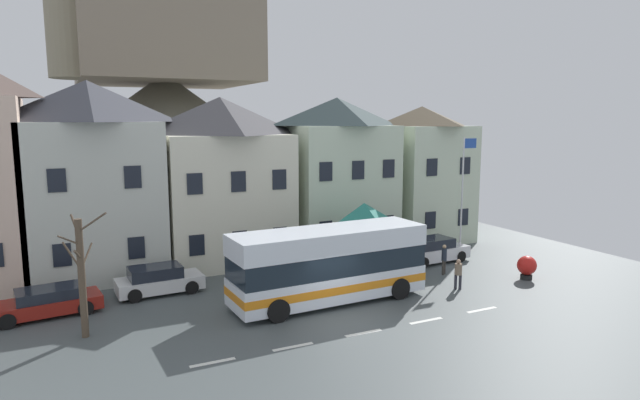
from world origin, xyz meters
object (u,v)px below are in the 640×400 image
object	(u,v)px
townhouse_04	(420,173)
public_bench	(371,253)
bus_shelter	(364,217)
pedestrian_00	(402,258)
pedestrian_02	(444,258)
hilltop_castle	(166,129)
pedestrian_03	(385,261)
townhouse_01	(92,179)
townhouse_02	(222,180)
parked_car_01	(47,302)
pedestrian_01	(458,272)
flagpole	(463,190)
harbour_buoy	(527,266)
parked_car_02	(432,250)
parked_car_00	(158,280)
townhouse_03	(337,174)
transit_bus	(329,265)
bare_tree_00	(82,275)

from	to	relation	value
townhouse_04	public_bench	world-z (taller)	townhouse_04
bus_shelter	pedestrian_00	world-z (taller)	bus_shelter
public_bench	pedestrian_02	bearing A→B (deg)	-63.15
hilltop_castle	pedestrian_03	size ratio (longest dim) A/B	21.20
townhouse_01	townhouse_02	size ratio (longest dim) A/B	1.08
parked_car_01	public_bench	xyz separation A→B (m)	(17.09, 1.75, -0.13)
pedestrian_00	pedestrian_01	distance (m)	3.58
flagpole	harbour_buoy	size ratio (longest dim) A/B	5.82
townhouse_04	flagpole	distance (m)	6.19
townhouse_04	parked_car_02	distance (m)	7.58
parked_car_00	parked_car_02	world-z (taller)	parked_car_02
pedestrian_03	flagpole	distance (m)	6.85
townhouse_03	pedestrian_01	world-z (taller)	townhouse_03
public_bench	bus_shelter	bearing A→B (deg)	-130.45
parked_car_00	parked_car_01	size ratio (longest dim) A/B	0.89
townhouse_04	pedestrian_00	xyz separation A→B (m)	(-6.16, -6.99, -3.71)
parked_car_01	public_bench	bearing A→B (deg)	179.00
pedestrian_02	transit_bus	bearing A→B (deg)	-170.58
townhouse_02	harbour_buoy	bearing A→B (deg)	-39.76
townhouse_01	public_bench	bearing A→B (deg)	-16.31
transit_bus	bus_shelter	distance (m)	5.25
pedestrian_03	public_bench	xyz separation A→B (m)	(0.96, 3.01, -0.38)
townhouse_01	townhouse_03	bearing A→B (deg)	-2.41
townhouse_02	public_bench	bearing A→B (deg)	-28.67
townhouse_03	public_bench	bearing A→B (deg)	-83.82
parked_car_00	parked_car_02	distance (m)	15.43
transit_bus	harbour_buoy	size ratio (longest dim) A/B	7.41
hilltop_castle	public_bench	bearing A→B (deg)	-74.59
transit_bus	flagpole	xyz separation A→B (m)	(10.42, 3.29, 2.48)
parked_car_00	flagpole	distance (m)	17.66
pedestrian_01	harbour_buoy	xyz separation A→B (m)	(4.33, -0.23, -0.18)
pedestrian_01	bare_tree_00	xyz separation A→B (m)	(-16.80, 1.55, 1.60)
townhouse_02	townhouse_03	world-z (taller)	townhouse_03
townhouse_02	parked_car_00	distance (m)	7.92
parked_car_01	pedestrian_00	bearing A→B (deg)	168.99
townhouse_01	public_bench	distance (m)	16.02
townhouse_03	hilltop_castle	size ratio (longest dim) A/B	0.28
pedestrian_01	public_bench	world-z (taller)	pedestrian_01
townhouse_01	bus_shelter	world-z (taller)	townhouse_01
townhouse_03	hilltop_castle	world-z (taller)	hilltop_castle
parked_car_02	pedestrian_00	size ratio (longest dim) A/B	2.83
townhouse_04	parked_car_02	size ratio (longest dim) A/B	2.07
townhouse_03	bare_tree_00	xyz separation A→B (m)	(-15.33, -8.61, -2.33)
parked_car_00	public_bench	world-z (taller)	parked_car_00
parked_car_01	transit_bus	bearing A→B (deg)	155.97
hilltop_castle	bare_tree_00	xyz separation A→B (m)	(-8.70, -30.41, -4.82)
parked_car_02	parked_car_00	bearing A→B (deg)	172.09
hilltop_castle	parked_car_01	size ratio (longest dim) A/B	7.52
townhouse_01	bus_shelter	size ratio (longest dim) A/B	2.67
transit_bus	parked_car_00	world-z (taller)	transit_bus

